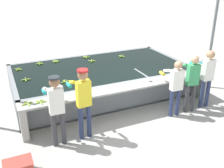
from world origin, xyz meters
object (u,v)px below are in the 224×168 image
object	(u,v)px
worker_0	(56,104)
banana_bunch_floating_1	(78,84)
worker_3	(192,78)
worker_4	(207,74)
worker_1	(83,97)
worker_2	(176,84)
banana_bunch_floating_3	(56,61)
banana_bunch_floating_6	(92,61)
banana_bunch_floating_7	(122,56)
banana_bunch_floating_0	(40,64)
knife_0	(153,81)
banana_bunch_ledge_0	(41,102)
support_post_right	(212,41)
banana_bunch_floating_4	(86,57)
banana_bunch_floating_2	(65,82)
banana_bunch_floating_8	(18,69)
banana_bunch_floating_5	(26,80)
banana_bunch_ledge_1	(27,103)

from	to	relation	value
worker_0	banana_bunch_floating_1	world-z (taller)	worker_0
worker_3	worker_4	world-z (taller)	worker_4
worker_1	worker_2	world-z (taller)	worker_1
banana_bunch_floating_3	worker_3	bearing A→B (deg)	-48.97
worker_3	banana_bunch_floating_6	xyz separation A→B (m)	(-1.81, 2.91, -0.12)
worker_0	banana_bunch_floating_7	world-z (taller)	worker_0
banana_bunch_floating_0	banana_bunch_floating_1	distance (m)	2.26
worker_3	knife_0	bearing A→B (deg)	148.56
banana_bunch_ledge_0	support_post_right	world-z (taller)	support_post_right
worker_0	banana_bunch_floating_1	bearing A→B (deg)	54.64
banana_bunch_floating_4	worker_1	bearing A→B (deg)	-109.94
banana_bunch_floating_2	banana_bunch_floating_3	bearing A→B (deg)	84.92
worker_4	banana_bunch_ledge_0	world-z (taller)	worker_4
worker_2	support_post_right	world-z (taller)	support_post_right
support_post_right	banana_bunch_floating_8	bearing A→B (deg)	161.43
worker_2	banana_bunch_ledge_0	bearing A→B (deg)	170.71
banana_bunch_floating_5	banana_bunch_ledge_1	distance (m)	1.54
banana_bunch_floating_4	banana_bunch_floating_7	xyz separation A→B (m)	(1.20, -0.45, 0.00)
banana_bunch_floating_2	worker_0	bearing A→B (deg)	-111.48
banana_bunch_floating_8	banana_bunch_floating_2	bearing A→B (deg)	-55.81
banana_bunch_floating_7	support_post_right	size ratio (longest dim) A/B	0.08
worker_2	banana_bunch_ledge_1	world-z (taller)	worker_2
worker_2	banana_bunch_ledge_0	xyz separation A→B (m)	(-3.41, 0.56, -0.07)
worker_2	support_post_right	distance (m)	2.56
worker_3	banana_bunch_floating_0	bearing A→B (deg)	135.98
worker_0	banana_bunch_floating_4	bearing A→B (deg)	61.66
worker_0	banana_bunch_ledge_0	world-z (taller)	worker_0
banana_bunch_floating_1	banana_bunch_floating_6	distance (m)	2.00
banana_bunch_floating_5	banana_bunch_ledge_1	xyz separation A→B (m)	(-0.17, -1.53, 0.00)
worker_4	banana_bunch_floating_3	bearing A→B (deg)	136.11
banana_bunch_floating_4	worker_0	bearing A→B (deg)	-118.34
banana_bunch_floating_2	banana_bunch_floating_8	xyz separation A→B (m)	(-1.07, 1.58, 0.00)
worker_2	worker_3	distance (m)	0.56
banana_bunch_floating_0	banana_bunch_ledge_1	bearing A→B (deg)	-105.67
worker_2	support_post_right	xyz separation A→B (m)	(2.20, 1.14, 0.67)
support_post_right	banana_bunch_floating_3	bearing A→B (deg)	153.58
worker_3	banana_bunch_floating_8	distance (m)	5.19
worker_2	banana_bunch_ledge_1	xyz separation A→B (m)	(-3.71, 0.60, -0.07)
banana_bunch_floating_2	knife_0	xyz separation A→B (m)	(2.24, -0.95, -0.01)
banana_bunch_floating_7	support_post_right	xyz separation A→B (m)	(2.30, -1.87, 0.74)
worker_2	banana_bunch_floating_8	xyz separation A→B (m)	(-3.64, 3.10, -0.08)
worker_3	banana_bunch_floating_3	size ratio (longest dim) A/B	5.82
banana_bunch_floating_0	banana_bunch_floating_8	distance (m)	0.77
banana_bunch_floating_0	worker_4	bearing A→B (deg)	-39.65
banana_bunch_floating_8	banana_bunch_ledge_0	xyz separation A→B (m)	(0.22, -2.54, 0.00)
worker_3	banana_bunch_floating_7	bearing A→B (deg)	102.37
worker_3	knife_0	world-z (taller)	worker_3
banana_bunch_floating_7	banana_bunch_ledge_1	size ratio (longest dim) A/B	0.93
banana_bunch_floating_5	banana_bunch_ledge_0	world-z (taller)	banana_bunch_ledge_0
worker_0	banana_bunch_floating_6	xyz separation A→B (m)	(1.91, 2.97, -0.16)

